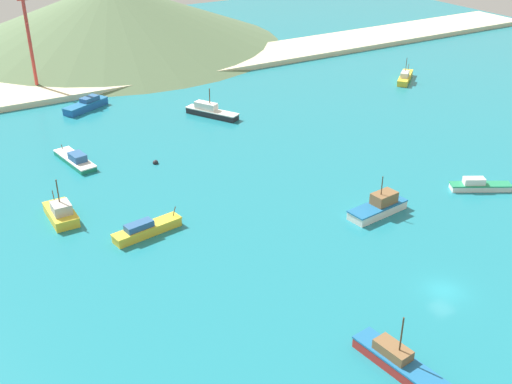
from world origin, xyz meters
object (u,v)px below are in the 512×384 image
at_px(fishing_boat_10, 211,111).
at_px(fishing_boat_13, 61,213).
at_px(fishing_boat_8, 86,105).
at_px(fishing_boat_3, 75,159).
at_px(fishing_boat_4, 401,364).
at_px(radio_tower, 29,36).
at_px(fishing_boat_7, 146,229).
at_px(fishing_boat_14, 379,207).
at_px(buoy_0, 155,163).
at_px(fishing_boat_1, 479,186).
at_px(fishing_boat_11, 405,77).

relative_size(fishing_boat_10, fishing_boat_13, 1.53).
bearing_deg(fishing_boat_8, fishing_boat_3, -111.09).
height_order(fishing_boat_4, radio_tower, radio_tower).
bearing_deg(fishing_boat_7, fishing_boat_14, -20.65).
relative_size(fishing_boat_7, fishing_boat_10, 0.90).
bearing_deg(buoy_0, fishing_boat_7, -115.71).
height_order(fishing_boat_1, fishing_boat_10, fishing_boat_10).
distance_m(fishing_boat_4, fishing_boat_8, 87.75).
xyz_separation_m(fishing_boat_3, fishing_boat_14, (31.52, -38.35, 0.38)).
relative_size(fishing_boat_10, fishing_boat_11, 1.16).
bearing_deg(fishing_boat_13, radio_tower, 79.44).
bearing_deg(fishing_boat_11, fishing_boat_7, -156.60).
bearing_deg(fishing_boat_3, fishing_boat_4, -78.52).
bearing_deg(fishing_boat_3, fishing_boat_10, 15.95).
relative_size(fishing_boat_11, fishing_boat_14, 1.00).
bearing_deg(fishing_boat_7, radio_tower, 87.90).
distance_m(buoy_0, radio_tower, 50.47).
bearing_deg(fishing_boat_3, fishing_boat_8, 68.91).
distance_m(fishing_boat_3, fishing_boat_14, 49.64).
distance_m(fishing_boat_8, buoy_0, 31.45).
bearing_deg(fishing_boat_1, fishing_boat_13, 157.66).
xyz_separation_m(fishing_boat_13, fishing_boat_14, (38.58, -20.96, 0.00)).
bearing_deg(fishing_boat_14, fishing_boat_3, 129.41).
distance_m(fishing_boat_10, buoy_0, 23.50).
distance_m(fishing_boat_14, radio_tower, 85.38).
bearing_deg(fishing_boat_8, fishing_boat_4, -87.82).
xyz_separation_m(fishing_boat_7, fishing_boat_10, (27.67, 35.33, 0.14)).
xyz_separation_m(fishing_boat_1, fishing_boat_3, (-49.22, 40.52, -0.01)).
bearing_deg(fishing_boat_1, fishing_boat_11, 58.61).
distance_m(fishing_boat_7, fishing_boat_10, 44.88).
relative_size(fishing_boat_1, buoy_0, 9.54).
relative_size(fishing_boat_3, buoy_0, 11.79).
relative_size(fishing_boat_1, fishing_boat_4, 0.78).
bearing_deg(fishing_boat_13, fishing_boat_3, 67.90).
bearing_deg(fishing_boat_11, fishing_boat_13, -164.59).
distance_m(fishing_boat_4, fishing_boat_14, 31.04).
xyz_separation_m(fishing_boat_1, fishing_boat_10, (-20.11, 48.83, 0.26)).
xyz_separation_m(fishing_boat_4, fishing_boat_7, (-11.38, 36.11, -0.01)).
bearing_deg(fishing_boat_4, fishing_boat_3, 101.48).
bearing_deg(fishing_boat_3, fishing_boat_14, -50.59).
bearing_deg(fishing_boat_3, fishing_boat_13, -112.10).
bearing_deg(radio_tower, fishing_boat_14, -71.00).
relative_size(fishing_boat_4, fishing_boat_8, 1.12).
height_order(fishing_boat_3, fishing_boat_8, fishing_boat_8).
distance_m(fishing_boat_4, radio_tower, 105.80).
bearing_deg(fishing_boat_14, fishing_boat_13, 151.49).
xyz_separation_m(fishing_boat_8, fishing_boat_13, (-16.54, -41.96, 0.15)).
xyz_separation_m(fishing_boat_7, fishing_boat_8, (8.04, 51.58, 0.09)).
xyz_separation_m(fishing_boat_14, radio_tower, (-27.56, 80.06, 10.93)).
xyz_separation_m(fishing_boat_1, fishing_boat_8, (-39.74, 65.09, 0.21)).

